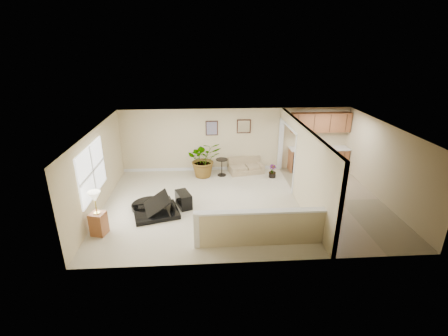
{
  "coord_description": "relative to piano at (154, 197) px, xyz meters",
  "views": [
    {
      "loc": [
        -1.26,
        -9.31,
        4.91
      ],
      "look_at": [
        -0.64,
        0.4,
        1.09
      ],
      "focal_mm": 26.0,
      "sensor_mm": 36.0,
      "label": 1
    }
  ],
  "objects": [
    {
      "name": "right_wall",
      "position": [
        7.3,
        0.42,
        0.73
      ],
      "size": [
        0.04,
        6.0,
        2.5
      ],
      "primitive_type": "cube",
      "color": "tan",
      "rests_on": "floor"
    },
    {
      "name": "wall_art_left",
      "position": [
        1.85,
        3.39,
        1.23
      ],
      "size": [
        0.48,
        0.04,
        0.58
      ],
      "color": "#321B12",
      "rests_on": "back_wall"
    },
    {
      "name": "palm_plant",
      "position": [
        1.52,
        2.78,
        0.18
      ],
      "size": [
        1.45,
        1.31,
        1.41
      ],
      "color": "black",
      "rests_on": "floor"
    },
    {
      "name": "piano",
      "position": [
        0.0,
        0.0,
        0.0
      ],
      "size": [
        1.76,
        1.76,
        1.23
      ],
      "rotation": [
        0.0,
        0.0,
        0.28
      ],
      "color": "black",
      "rests_on": "floor"
    },
    {
      "name": "floor",
      "position": [
        2.8,
        0.42,
        -0.52
      ],
      "size": [
        9.0,
        9.0,
        0.0
      ],
      "primitive_type": "plane",
      "color": "#B3A88B",
      "rests_on": "ground"
    },
    {
      "name": "loveseat",
      "position": [
        3.18,
        3.1,
        -0.23
      ],
      "size": [
        1.46,
        0.99,
        0.76
      ],
      "rotation": [
        0.0,
        0.0,
        0.19
      ],
      "color": "#9D8264",
      "rests_on": "floor"
    },
    {
      "name": "accent_table",
      "position": [
        2.2,
        2.79,
        -0.08
      ],
      "size": [
        0.46,
        0.46,
        0.67
      ],
      "color": "black",
      "rests_on": "floor"
    },
    {
      "name": "pony_half_wall",
      "position": [
        2.87,
        -1.88,
        0.0
      ],
      "size": [
        3.42,
        0.22,
        1.0
      ],
      "color": "tan",
      "rests_on": "floor"
    },
    {
      "name": "kitchen_cabinets",
      "position": [
        5.99,
        3.15,
        0.36
      ],
      "size": [
        2.36,
        0.65,
        2.33
      ],
      "color": "#945530",
      "rests_on": "floor"
    },
    {
      "name": "interior_partition",
      "position": [
        4.6,
        0.67,
        0.7
      ],
      "size": [
        0.18,
        5.99,
        2.5
      ],
      "color": "tan",
      "rests_on": "floor"
    },
    {
      "name": "left_wall",
      "position": [
        -1.7,
        0.42,
        0.73
      ],
      "size": [
        0.04,
        6.0,
        2.5
      ],
      "primitive_type": "cube",
      "color": "tan",
      "rests_on": "floor"
    },
    {
      "name": "back_wall",
      "position": [
        2.8,
        3.42,
        0.73
      ],
      "size": [
        9.0,
        0.04,
        2.5
      ],
      "primitive_type": "cube",
      "color": "tan",
      "rests_on": "floor"
    },
    {
      "name": "ceiling",
      "position": [
        2.8,
        0.42,
        1.98
      ],
      "size": [
        9.0,
        6.0,
        0.04
      ],
      "primitive_type": "cube",
      "color": "white",
      "rests_on": "back_wall"
    },
    {
      "name": "kitchen_vinyl",
      "position": [
        5.95,
        0.42,
        -0.51
      ],
      "size": [
        2.7,
        6.0,
        0.01
      ],
      "primitive_type": "cube",
      "color": "gray",
      "rests_on": "floor"
    },
    {
      "name": "lamp_stand",
      "position": [
        -1.35,
        -1.11,
        0.02
      ],
      "size": [
        0.46,
        0.46,
        1.27
      ],
      "color": "#945530",
      "rests_on": "floor"
    },
    {
      "name": "left_window",
      "position": [
        -1.69,
        -0.08,
        0.93
      ],
      "size": [
        0.05,
        2.15,
        1.45
      ],
      "primitive_type": "cube",
      "color": "white",
      "rests_on": "left_wall"
    },
    {
      "name": "wall_mirror",
      "position": [
        3.1,
        3.39,
        1.28
      ],
      "size": [
        0.55,
        0.04,
        0.55
      ],
      "color": "#321B12",
      "rests_on": "back_wall"
    },
    {
      "name": "small_plant",
      "position": [
        4.13,
        2.48,
        -0.3
      ],
      "size": [
        0.35,
        0.35,
        0.51
      ],
      "color": "black",
      "rests_on": "floor"
    },
    {
      "name": "front_wall",
      "position": [
        2.8,
        -2.58,
        0.73
      ],
      "size": [
        9.0,
        0.04,
        2.5
      ],
      "primitive_type": "cube",
      "color": "tan",
      "rests_on": "floor"
    },
    {
      "name": "piano_bench",
      "position": [
        0.85,
        0.33,
        -0.28
      ],
      "size": [
        0.59,
        0.79,
        0.47
      ],
      "primitive_type": "cube",
      "rotation": [
        0.0,
        0.0,
        0.37
      ],
      "color": "black",
      "rests_on": "floor"
    }
  ]
}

